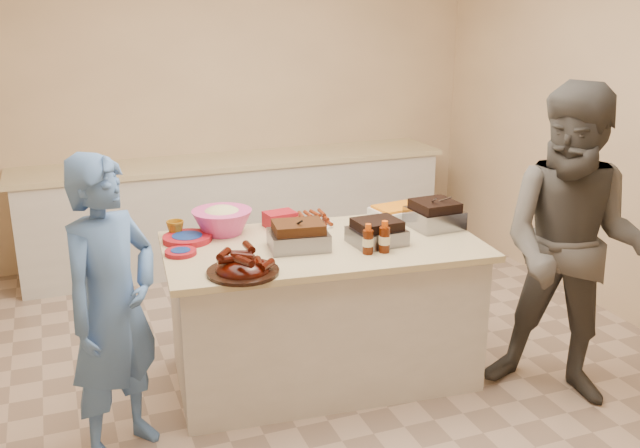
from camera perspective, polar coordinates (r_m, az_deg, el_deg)
name	(u,v)px	position (r m, az deg, el deg)	size (l,w,h in m)	color
room	(331,379)	(4.37, 0.92, -12.31)	(4.50, 5.00, 2.70)	beige
back_counter	(236,210)	(6.13, -6.70, 1.12)	(3.60, 0.64, 0.90)	beige
island	(323,375)	(4.41, 0.24, -12.02)	(1.79, 0.94, 0.85)	beige
rib_platter	(243,273)	(3.64, -6.17, -3.95)	(0.37, 0.37, 0.15)	#380801
pulled_pork_tray	(299,248)	(3.98, -1.72, -1.96)	(0.32, 0.24, 0.10)	#47230F
brisket_tray	(377,243)	(4.07, 4.55, -1.56)	(0.29, 0.24, 0.09)	black
roasting_pan	(434,227)	(4.40, 9.09, -0.25)	(0.28, 0.28, 0.11)	gray
coleslaw_bowl	(223,233)	(4.27, -7.79, -0.74)	(0.35, 0.35, 0.24)	#D43F8B
sausage_plate	(311,225)	(4.37, -0.73, -0.11)	(0.28, 0.28, 0.05)	silver
mac_cheese_dish	(397,218)	(4.55, 6.18, 0.51)	(0.31, 0.23, 0.08)	orange
bbq_bottle_a	(384,252)	(3.93, 5.15, -2.25)	(0.06, 0.06, 0.18)	#431504
bbq_bottle_b	(368,254)	(3.90, 3.84, -2.38)	(0.06, 0.06, 0.17)	#431504
mustard_bottle	(288,239)	(4.13, -2.58, -1.19)	(0.04, 0.04, 0.11)	yellow
sauce_bowl	(318,237)	(4.16, -0.19, -1.05)	(0.12, 0.04, 0.12)	silver
plate_stack_large	(187,241)	(4.16, -10.56, -1.36)	(0.28, 0.28, 0.03)	maroon
plate_stack_small	(181,255)	(3.95, -11.07, -2.41)	(0.17, 0.17, 0.02)	maroon
plastic_cup	(176,236)	(4.25, -11.46, -0.98)	(0.10, 0.10, 0.10)	#966412
basket_stack	(280,226)	(4.36, -3.21, -0.19)	(0.18, 0.14, 0.09)	maroon
guest_blue	(126,447)	(3.92, -15.27, -16.83)	(0.56, 1.52, 0.36)	#4870B0
guest_gray	(558,393)	(4.45, 18.50, -12.71)	(0.87, 1.78, 0.67)	#53504B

